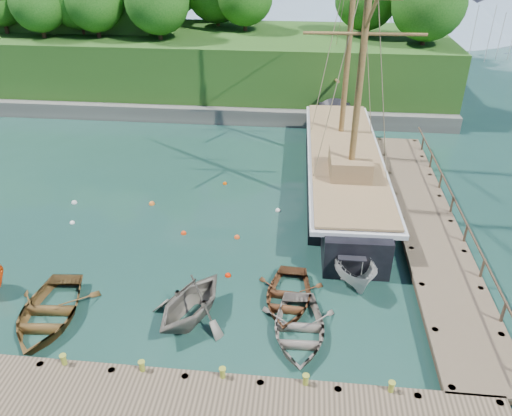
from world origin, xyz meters
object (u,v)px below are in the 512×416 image
at_px(rowboat_0, 50,320).
at_px(rowboat_3, 298,336).
at_px(cabin_boat_white, 349,276).
at_px(schooner, 343,172).
at_px(rowboat_1, 192,318).
at_px(rowboat_2, 288,302).

xyz_separation_m(rowboat_0, rowboat_3, (10.77, 0.15, 0.00)).
bearing_deg(cabin_boat_white, rowboat_0, -177.34).
bearing_deg(cabin_boat_white, rowboat_3, -134.43).
distance_m(rowboat_0, schooner, 19.22).
relative_size(rowboat_1, schooner, 0.16).
relative_size(rowboat_0, rowboat_2, 1.17).
bearing_deg(rowboat_0, schooner, 41.54).
bearing_deg(rowboat_0, rowboat_3, -4.31).
xyz_separation_m(rowboat_0, schooner, (13.17, 13.96, 1.04)).
bearing_deg(cabin_boat_white, rowboat_2, -157.73).
bearing_deg(rowboat_1, schooner, 84.79).
relative_size(cabin_boat_white, schooner, 0.18).
bearing_deg(rowboat_1, rowboat_2, 42.66).
bearing_deg(rowboat_0, rowboat_1, 1.62).
xyz_separation_m(cabin_boat_white, schooner, (0.07, 9.47, 1.04)).
relative_size(rowboat_3, schooner, 0.17).
xyz_separation_m(rowboat_2, schooner, (2.95, 11.75, 1.04)).
bearing_deg(cabin_boat_white, rowboat_1, -167.88).
bearing_deg(rowboat_3, rowboat_0, 178.53).
distance_m(rowboat_1, cabin_boat_white, 7.92).
height_order(rowboat_0, cabin_boat_white, cabin_boat_white).
distance_m(rowboat_2, rowboat_3, 2.12).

